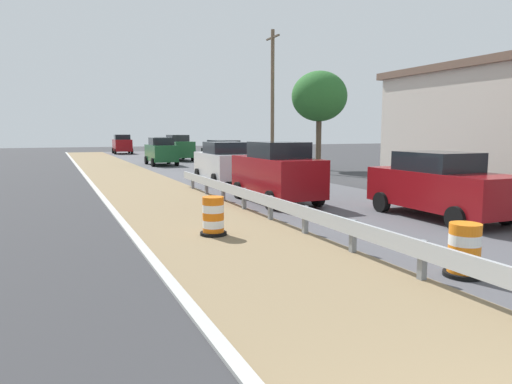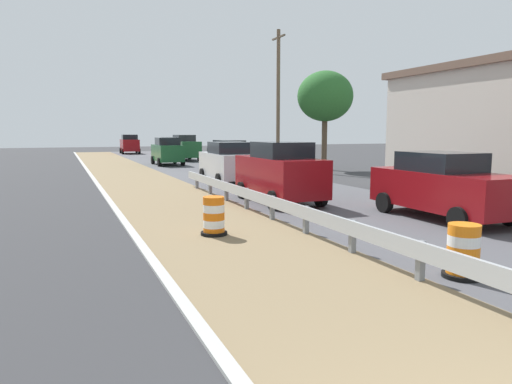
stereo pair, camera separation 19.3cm
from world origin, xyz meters
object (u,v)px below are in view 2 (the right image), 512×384
at_px(car_distant_c, 185,148).
at_px(car_mid_far_lane, 443,186).
at_px(traffic_barrel_nearest, 463,254).
at_px(traffic_barrel_mid, 288,196).
at_px(utility_pole_mid, 278,98).
at_px(car_lead_far_lane, 167,151).
at_px(car_trailing_near_lane, 172,147).
at_px(car_lead_near_lane, 229,162).
at_px(car_distant_b, 130,144).
at_px(car_distant_a, 230,155).
at_px(car_trailing_far_lane, 280,172).
at_px(traffic_barrel_close, 214,218).

bearing_deg(car_distant_c, car_mid_far_lane, -1.16).
height_order(traffic_barrel_nearest, traffic_barrel_mid, traffic_barrel_mid).
relative_size(car_distant_c, utility_pole_mid, 0.52).
bearing_deg(traffic_barrel_nearest, car_lead_far_lane, 87.83).
bearing_deg(car_trailing_near_lane, traffic_barrel_nearest, -3.30).
height_order(car_mid_far_lane, utility_pole_mid, utility_pole_mid).
height_order(car_lead_near_lane, car_distant_b, car_distant_b).
relative_size(traffic_barrel_nearest, car_distant_c, 0.20).
bearing_deg(car_distant_a, car_trailing_far_lane, -14.12).
bearing_deg(car_mid_far_lane, car_distant_a, 179.90).
xyz_separation_m(traffic_barrel_mid, car_mid_far_lane, (3.42, -3.34, 0.54)).
height_order(car_lead_near_lane, car_trailing_far_lane, car_trailing_far_lane).
height_order(car_lead_near_lane, utility_pole_mid, utility_pole_mid).
relative_size(traffic_barrel_mid, car_trailing_far_lane, 0.22).
xyz_separation_m(traffic_barrel_close, car_distant_a, (7.25, 19.22, 0.56)).
bearing_deg(traffic_barrel_close, car_distant_c, 77.20).
height_order(car_lead_near_lane, car_distant_a, car_lead_near_lane).
bearing_deg(car_lead_far_lane, car_trailing_near_lane, -13.44).
distance_m(traffic_barrel_nearest, car_distant_b, 49.79).
bearing_deg(car_distant_b, car_distant_c, -167.46).
height_order(car_lead_far_lane, car_mid_far_lane, car_lead_far_lane).
distance_m(car_distant_b, car_distant_c, 15.09).
distance_m(traffic_barrel_nearest, car_distant_c, 35.16).
relative_size(traffic_barrel_close, car_trailing_far_lane, 0.22).
relative_size(traffic_barrel_mid, car_distant_a, 0.21).
height_order(car_trailing_near_lane, car_trailing_far_lane, car_trailing_far_lane).
relative_size(car_distant_a, car_distant_c, 0.99).
bearing_deg(car_lead_near_lane, car_distant_b, 2.75).
distance_m(car_trailing_far_lane, car_distant_b, 40.58).
bearing_deg(traffic_barrel_nearest, utility_pole_mid, 72.54).
xyz_separation_m(car_lead_far_lane, car_distant_c, (2.69, 5.24, 0.08)).
xyz_separation_m(car_trailing_near_lane, car_lead_far_lane, (-2.77, -10.95, 0.05)).
relative_size(traffic_barrel_close, car_lead_far_lane, 0.23).
distance_m(traffic_barrel_close, traffic_barrel_mid, 4.49).
xyz_separation_m(car_distant_b, utility_pole_mid, (6.06, -27.26, 3.64)).
relative_size(car_trailing_near_lane, utility_pole_mid, 0.46).
bearing_deg(car_distant_a, car_lead_near_lane, -21.13).
relative_size(traffic_barrel_nearest, car_lead_far_lane, 0.23).
distance_m(car_lead_near_lane, utility_pole_mid, 9.48).
height_order(car_trailing_near_lane, car_distant_a, car_trailing_near_lane).
bearing_deg(car_mid_far_lane, car_lead_near_lane, -166.31).
height_order(traffic_barrel_mid, car_lead_far_lane, car_lead_far_lane).
bearing_deg(car_mid_far_lane, car_distant_b, -175.41).
xyz_separation_m(car_lead_near_lane, car_lead_far_lane, (-0.17, 13.72, 0.02)).
relative_size(car_lead_near_lane, utility_pole_mid, 0.52).
distance_m(car_trailing_far_lane, utility_pole_mid, 15.15).
relative_size(traffic_barrel_close, car_mid_far_lane, 0.21).
distance_m(car_mid_far_lane, car_distant_b, 45.39).
bearing_deg(car_trailing_near_lane, car_trailing_far_lane, -3.40).
distance_m(car_mid_far_lane, utility_pole_mid, 18.70).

